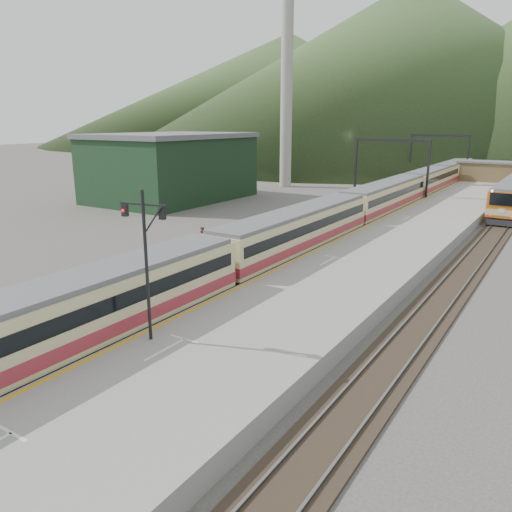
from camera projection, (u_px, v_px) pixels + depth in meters
The scene contains 16 objects.
track_main at pixel (368, 224), 50.48m from camera, with size 2.60×200.00×0.23m.
track_far at pixel (323, 219), 53.08m from camera, with size 2.60×200.00×0.23m.
track_second at pixel (491, 238), 44.51m from camera, with size 2.60×200.00×0.23m.
platform at pixel (419, 229), 45.83m from camera, with size 8.00×100.00×1.00m, color gray.
gantry_near at pixel (391, 158), 62.72m from camera, with size 9.55×0.25×8.00m.
gantry_far at pixel (439, 149), 83.05m from camera, with size 9.55×0.25×8.00m.
warehouse at pixel (171, 167), 65.55m from camera, with size 14.50×20.50×8.60m.
smokestack at pixel (287, 88), 75.90m from camera, with size 1.80×1.80×30.00m, color #9E998E.
station_shed at pixel (490, 171), 77.82m from camera, with size 9.40×4.40×3.10m.
hill_a at pixel (413, 66), 185.41m from camera, with size 180.00×180.00×60.00m, color #2D4923.
hill_d at pixel (289, 88), 268.31m from camera, with size 200.00×200.00×55.00m, color #2D4923.
main_train at pixel (386, 198), 54.16m from camera, with size 2.95×101.18×3.60m.
signal_mast at pixel (146, 250), 20.56m from camera, with size 2.18×0.53×6.49m.
short_signal_b at pixel (323, 215), 47.44m from camera, with size 0.24×0.19×2.27m.
short_signal_c at pixel (202, 238), 38.26m from camera, with size 0.23×0.17×2.27m.
worker at pixel (91, 300), 26.95m from camera, with size 0.58×0.38×1.59m, color black.
Camera 1 is at (17.14, -7.89, 10.13)m, focal length 35.00 mm.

